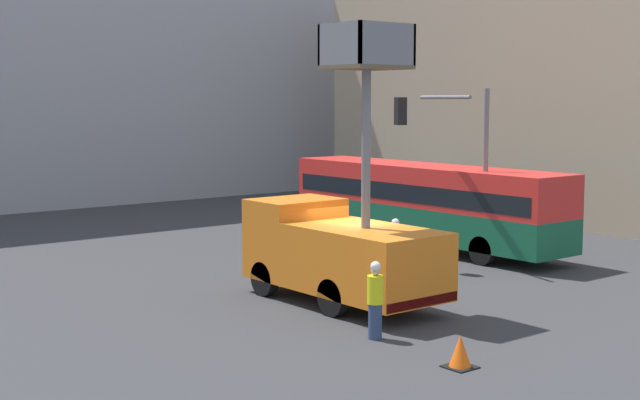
{
  "coord_description": "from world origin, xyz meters",
  "views": [
    {
      "loc": [
        -16.32,
        -18.68,
        5.58
      ],
      "look_at": [
        -0.97,
        0.52,
        2.76
      ],
      "focal_mm": 50.0,
      "sensor_mm": 36.0,
      "label": 1
    }
  ],
  "objects_px": {
    "traffic_light_pole": "(455,145)",
    "road_worker_directing": "(395,249)",
    "city_bus": "(424,199)",
    "utility_truck": "(340,247)",
    "traffic_cone_near_truck": "(460,352)",
    "road_worker_near_truck": "(375,300)"
  },
  "relations": [
    {
      "from": "traffic_light_pole",
      "to": "city_bus",
      "type": "bearing_deg",
      "value": 62.56
    },
    {
      "from": "traffic_light_pole",
      "to": "road_worker_near_truck",
      "type": "distance_m",
      "value": 10.65
    },
    {
      "from": "city_bus",
      "to": "road_worker_directing",
      "type": "relative_size",
      "value": 6.46
    },
    {
      "from": "road_worker_near_truck",
      "to": "utility_truck",
      "type": "bearing_deg",
      "value": -146.19
    },
    {
      "from": "road_worker_near_truck",
      "to": "traffic_cone_near_truck",
      "type": "height_order",
      "value": "road_worker_near_truck"
    },
    {
      "from": "road_worker_near_truck",
      "to": "road_worker_directing",
      "type": "bearing_deg",
      "value": -166.28
    },
    {
      "from": "city_bus",
      "to": "road_worker_directing",
      "type": "bearing_deg",
      "value": 109.59
    },
    {
      "from": "city_bus",
      "to": "traffic_cone_near_truck",
      "type": "relative_size",
      "value": 17.67
    },
    {
      "from": "traffic_light_pole",
      "to": "road_worker_directing",
      "type": "xyz_separation_m",
      "value": [
        -3.49,
        -0.81,
        -3.04
      ]
    },
    {
      "from": "utility_truck",
      "to": "traffic_light_pole",
      "type": "distance_m",
      "value": 7.61
    },
    {
      "from": "city_bus",
      "to": "road_worker_near_truck",
      "type": "height_order",
      "value": "city_bus"
    },
    {
      "from": "utility_truck",
      "to": "road_worker_near_truck",
      "type": "bearing_deg",
      "value": -117.15
    },
    {
      "from": "traffic_light_pole",
      "to": "traffic_cone_near_truck",
      "type": "bearing_deg",
      "value": -136.43
    },
    {
      "from": "road_worker_near_truck",
      "to": "road_worker_directing",
      "type": "relative_size",
      "value": 0.96
    },
    {
      "from": "city_bus",
      "to": "road_worker_directing",
      "type": "xyz_separation_m",
      "value": [
        -5.0,
        -3.71,
        -0.85
      ]
    },
    {
      "from": "road_worker_near_truck",
      "to": "city_bus",
      "type": "bearing_deg",
      "value": -169.22
    },
    {
      "from": "city_bus",
      "to": "traffic_light_pole",
      "type": "bearing_deg",
      "value": 135.59
    },
    {
      "from": "road_worker_near_truck",
      "to": "road_worker_directing",
      "type": "xyz_separation_m",
      "value": [
        5.08,
        4.7,
        0.04
      ]
    },
    {
      "from": "road_worker_near_truck",
      "to": "traffic_cone_near_truck",
      "type": "xyz_separation_m",
      "value": [
        -0.11,
        -2.76,
        -0.59
      ]
    },
    {
      "from": "city_bus",
      "to": "traffic_light_pole",
      "type": "distance_m",
      "value": 3.93
    },
    {
      "from": "traffic_light_pole",
      "to": "road_worker_directing",
      "type": "height_order",
      "value": "traffic_light_pole"
    },
    {
      "from": "utility_truck",
      "to": "traffic_cone_near_truck",
      "type": "xyz_separation_m",
      "value": [
        -1.82,
        -6.09,
        -1.22
      ]
    }
  ]
}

